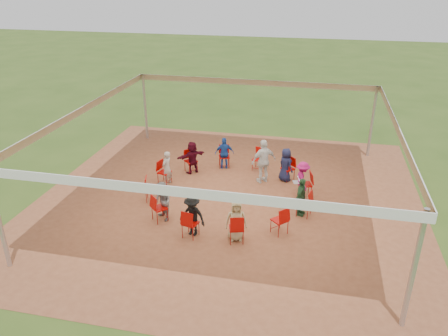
% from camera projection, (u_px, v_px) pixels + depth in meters
% --- Properties ---
extents(ground, '(80.00, 80.00, 0.00)m').
position_uv_depth(ground, '(229.00, 198.00, 15.22)').
color(ground, '#344D18').
rests_on(ground, ground).
extents(dirt_patch, '(13.00, 13.00, 0.00)m').
position_uv_depth(dirt_patch, '(229.00, 198.00, 15.22)').
color(dirt_patch, brown).
rests_on(dirt_patch, ground).
extents(tent, '(10.33, 10.33, 3.00)m').
position_uv_depth(tent, '(230.00, 134.00, 14.24)').
color(tent, '#B2B2B7').
rests_on(tent, ground).
extents(chair_0, '(0.54, 0.53, 0.90)m').
position_uv_depth(chair_0, '(305.00, 184.00, 15.19)').
color(chair_0, '#A90601').
rests_on(chair_0, ground).
extents(chair_1, '(0.61, 0.61, 0.90)m').
position_uv_depth(chair_1, '(288.00, 169.00, 16.38)').
color(chair_1, '#A90601').
rests_on(chair_1, ground).
extents(chair_2, '(0.51, 0.53, 0.90)m').
position_uv_depth(chair_2, '(258.00, 159.00, 17.20)').
color(chair_2, '#A90601').
rests_on(chair_2, ground).
extents(chair_3, '(0.53, 0.54, 0.90)m').
position_uv_depth(chair_3, '(224.00, 157.00, 17.45)').
color(chair_3, '#A90601').
rests_on(chair_3, ground).
extents(chair_4, '(0.61, 0.61, 0.90)m').
position_uv_depth(chair_4, '(191.00, 161.00, 17.04)').
color(chair_4, '#A90601').
rests_on(chair_4, ground).
extents(chair_5, '(0.53, 0.51, 0.90)m').
position_uv_depth(chair_5, '(164.00, 172.00, 16.10)').
color(chair_5, '#A90601').
rests_on(chair_5, ground).
extents(chair_6, '(0.54, 0.53, 0.90)m').
position_uv_depth(chair_6, '(152.00, 189.00, 14.87)').
color(chair_6, '#A90601').
rests_on(chair_6, ground).
extents(chair_7, '(0.61, 0.61, 0.90)m').
position_uv_depth(chair_7, '(160.00, 208.00, 13.69)').
color(chair_7, '#A90601').
rests_on(chair_7, ground).
extents(chair_8, '(0.51, 0.53, 0.90)m').
position_uv_depth(chair_8, '(190.00, 223.00, 12.86)').
color(chair_8, '#A90601').
rests_on(chair_8, ground).
extents(chair_9, '(0.53, 0.54, 0.90)m').
position_uv_depth(chair_9, '(236.00, 228.00, 12.62)').
color(chair_9, '#A90601').
rests_on(chair_9, ground).
extents(chair_10, '(0.61, 0.61, 0.90)m').
position_uv_depth(chair_10, '(280.00, 220.00, 13.02)').
color(chair_10, '#A90601').
rests_on(chair_10, ground).
extents(chair_11, '(0.53, 0.51, 0.90)m').
position_uv_depth(chair_11, '(304.00, 203.00, 13.96)').
color(chair_11, '#A90601').
rests_on(chair_11, ground).
extents(person_seated_0, '(0.63, 0.91, 1.29)m').
position_uv_depth(person_seated_0, '(302.00, 179.00, 15.10)').
color(person_seated_0, '#9C1259').
rests_on(person_seated_0, ground).
extents(person_seated_1, '(0.70, 0.69, 1.29)m').
position_uv_depth(person_seated_1, '(286.00, 165.00, 16.23)').
color(person_seated_1, '#171B3A').
rests_on(person_seated_1, ground).
extents(person_seated_2, '(0.83, 0.58, 1.29)m').
position_uv_depth(person_seated_2, '(224.00, 153.00, 17.25)').
color(person_seated_2, '#1A4297').
rests_on(person_seated_2, ground).
extents(person_seated_3, '(1.15, 1.17, 1.29)m').
position_uv_depth(person_seated_3, '(192.00, 157.00, 16.87)').
color(person_seated_3, '#3E0715').
rests_on(person_seated_3, ground).
extents(person_seated_4, '(0.41, 0.53, 1.29)m').
position_uv_depth(person_seated_4, '(167.00, 168.00, 15.97)').
color(person_seated_4, '#9E978C').
rests_on(person_seated_4, ground).
extents(person_seated_5, '(0.70, 0.69, 1.29)m').
position_uv_depth(person_seated_5, '(163.00, 201.00, 13.67)').
color(person_seated_5, slate).
rests_on(person_seated_5, ground).
extents(person_seated_6, '(0.91, 0.60, 1.29)m').
position_uv_depth(person_seated_6, '(192.00, 216.00, 12.88)').
color(person_seated_6, black).
rests_on(person_seated_6, ground).
extents(person_seated_7, '(0.70, 0.51, 1.29)m').
position_uv_depth(person_seated_7, '(236.00, 220.00, 12.64)').
color(person_seated_7, tan).
rests_on(person_seated_7, ground).
extents(person_seated_8, '(0.56, 0.83, 1.29)m').
position_uv_depth(person_seated_8, '(301.00, 197.00, 13.93)').
color(person_seated_8, '#2A5431').
rests_on(person_seated_8, ground).
extents(standing_person, '(1.09, 0.98, 1.68)m').
position_uv_depth(standing_person, '(264.00, 161.00, 16.05)').
color(standing_person, silver).
rests_on(standing_person, ground).
extents(cable_coil, '(0.36, 0.36, 0.03)m').
position_uv_depth(cable_coil, '(255.00, 198.00, 15.20)').
color(cable_coil, black).
rests_on(cable_coil, ground).
extents(laptop, '(0.30, 0.34, 0.20)m').
position_uv_depth(laptop, '(298.00, 181.00, 15.11)').
color(laptop, '#B7B7BC').
rests_on(laptop, ground).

